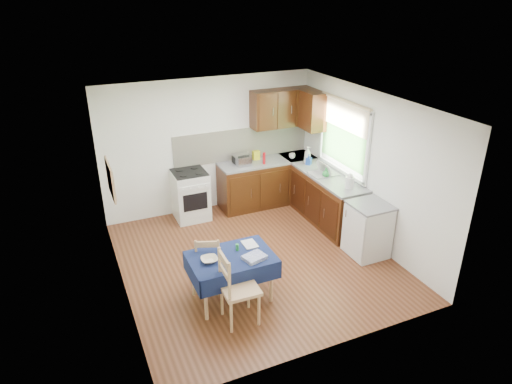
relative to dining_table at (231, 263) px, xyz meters
name	(u,v)px	position (x,y,z in m)	size (l,w,h in m)	color
floor	(255,260)	(0.68, 0.75, -0.57)	(4.20, 4.20, 0.00)	#512A15
ceiling	(255,103)	(0.68, 0.75, 1.93)	(4.00, 4.20, 0.02)	silver
wall_back	(210,145)	(0.68, 2.85, 0.68)	(4.00, 0.02, 2.50)	white
wall_front	(333,260)	(0.68, -1.35, 0.68)	(4.00, 0.02, 2.50)	white
wall_left	(115,213)	(-1.32, 0.75, 0.68)	(0.02, 4.20, 2.50)	silver
wall_right	(368,167)	(2.68, 0.75, 0.68)	(0.02, 4.20, 2.50)	white
base_cabinets	(294,191)	(2.03, 2.01, -0.14)	(1.90, 2.30, 0.86)	black
worktop_back	(268,161)	(1.73, 2.55, 0.31)	(1.90, 0.60, 0.04)	slate
worktop_right	(329,177)	(2.38, 1.40, 0.31)	(0.60, 1.70, 0.04)	slate
worktop_corner	(297,156)	(2.38, 2.55, 0.31)	(0.60, 0.60, 0.04)	slate
splashback	(242,144)	(1.33, 2.83, 0.63)	(2.70, 0.02, 0.60)	#EFE4CA
upper_cabinets	(291,109)	(2.20, 2.55, 1.28)	(1.20, 0.85, 0.70)	black
stove	(191,195)	(0.18, 2.55, -0.11)	(0.60, 0.61, 0.92)	silver
window	(344,132)	(2.65, 1.45, 1.08)	(0.04, 1.48, 1.26)	#2D5925
fridge	(368,230)	(2.38, 0.20, -0.13)	(0.58, 0.60, 0.89)	silver
corkboard	(111,180)	(-1.29, 1.05, 1.03)	(0.04, 0.62, 0.47)	tan
dining_table	(231,263)	(0.00, 0.00, 0.00)	(1.12, 0.76, 0.68)	#101942
chair_far	(208,261)	(-0.21, 0.36, -0.13)	(0.48, 0.48, 0.85)	tan
chair_near	(236,286)	(-0.12, -0.46, -0.03)	(0.47, 0.47, 1.03)	tan
toaster	(244,161)	(1.20, 2.46, 0.42)	(0.26, 0.16, 0.20)	#ACACB1
sandwich_press	(242,159)	(1.22, 2.60, 0.41)	(0.30, 0.26, 0.18)	black
sauce_bottle	(264,158)	(1.58, 2.39, 0.44)	(0.05, 0.05, 0.22)	red
yellow_packet	(256,155)	(1.54, 2.67, 0.41)	(0.13, 0.09, 0.17)	yellow
dish_rack	(324,173)	(2.34, 1.51, 0.35)	(0.47, 0.36, 0.22)	gray
kettle	(350,181)	(2.42, 0.84, 0.44)	(0.15, 0.15, 0.25)	silver
cup	(292,156)	(2.20, 2.45, 0.38)	(0.12, 0.12, 0.10)	silver
soap_bottle_a	(308,155)	(2.33, 2.09, 0.49)	(0.13, 0.13, 0.33)	silver
soap_bottle_b	(309,159)	(2.33, 2.03, 0.43)	(0.09, 0.09, 0.20)	#1C43A8
soap_bottle_c	(326,173)	(2.31, 1.39, 0.41)	(0.13, 0.13, 0.16)	green
plate_bowl	(209,260)	(-0.30, 0.00, 0.13)	(0.22, 0.22, 0.05)	beige
book	(244,246)	(0.25, 0.17, 0.11)	(0.18, 0.25, 0.02)	white
spice_jar	(237,247)	(0.13, 0.11, 0.15)	(0.05, 0.05, 0.09)	#24853A
tea_towel	(254,257)	(0.26, -0.18, 0.13)	(0.28, 0.22, 0.05)	navy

